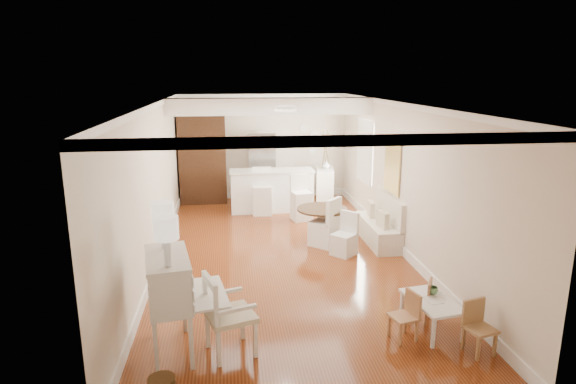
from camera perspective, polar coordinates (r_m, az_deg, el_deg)
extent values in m
plane|color=brown|center=(9.05, -0.67, -7.58)|extent=(9.00, 9.00, 0.00)
cube|color=white|center=(8.45, -0.72, 10.42)|extent=(4.50, 9.00, 0.04)
cube|color=beige|center=(13.05, -2.98, 5.38)|extent=(4.50, 0.04, 2.80)
cube|color=beige|center=(4.42, 6.19, -11.62)|extent=(4.50, 0.04, 2.80)
cube|color=beige|center=(8.68, -15.61, 0.66)|extent=(0.04, 9.00, 2.80)
cube|color=beige|center=(9.17, 13.42, 1.47)|extent=(0.04, 9.00, 2.80)
cube|color=white|center=(10.64, -2.10, 10.12)|extent=(4.50, 0.45, 0.36)
cube|color=tan|center=(9.59, 12.23, 2.97)|extent=(0.04, 0.84, 1.04)
cube|color=white|center=(11.37, 9.15, 4.76)|extent=(0.04, 1.10, 1.40)
cylinder|color=#381E11|center=(12.94, -8.35, 7.19)|extent=(0.30, 0.03, 0.30)
cylinder|color=white|center=(7.95, -0.30, 9.85)|extent=(0.36, 0.36, 0.08)
cube|color=silver|center=(6.05, -13.84, -12.84)|extent=(1.12, 1.14, 1.24)
cube|color=silver|center=(5.97, -6.85, -14.13)|extent=(0.73, 0.73, 1.02)
cube|color=silver|center=(6.79, 16.64, -13.79)|extent=(0.64, 0.93, 0.43)
cube|color=#B37D51|center=(6.43, 13.52, -14.12)|extent=(0.38, 0.38, 0.64)
cube|color=#AA744D|center=(6.96, 15.30, -12.17)|extent=(0.40, 0.40, 0.61)
cube|color=#A3764A|center=(6.42, 21.83, -14.76)|extent=(0.39, 0.39, 0.66)
cube|color=silver|center=(9.76, 10.67, -3.17)|extent=(0.52, 1.60, 0.98)
cylinder|color=#3E2714|center=(9.76, 4.04, -3.88)|extent=(1.19, 1.19, 0.69)
cube|color=white|center=(9.03, 6.66, -4.98)|extent=(0.55, 0.55, 0.81)
cube|color=white|center=(9.46, 4.35, -3.49)|extent=(0.68, 0.67, 0.99)
cube|color=white|center=(11.85, -1.93, 0.19)|extent=(2.05, 0.65, 1.03)
cube|color=white|center=(11.56, -3.09, 0.07)|extent=(0.48, 0.48, 1.13)
cube|color=white|center=(11.09, 1.60, -0.69)|extent=(0.50, 0.50, 1.06)
cube|color=#381E11|center=(12.75, -10.06, 3.86)|extent=(1.20, 0.60, 2.30)
imported|color=silver|center=(12.81, -1.50, 2.98)|extent=(0.75, 0.65, 1.80)
cube|color=beige|center=(12.59, 4.38, 0.72)|extent=(0.60, 1.03, 0.93)
imported|color=#579663|center=(6.84, 16.81, -11.10)|extent=(0.14, 0.14, 0.10)
imported|color=silver|center=(12.46, 4.55, 3.24)|extent=(0.23, 0.23, 0.21)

